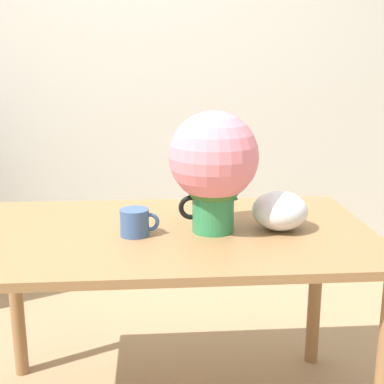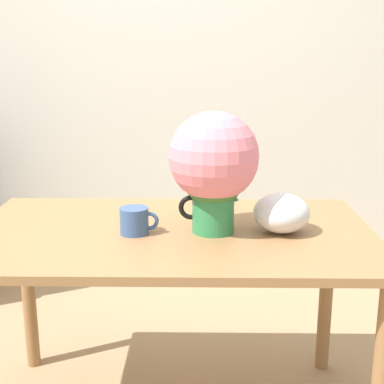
{
  "view_description": "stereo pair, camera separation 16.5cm",
  "coord_description": "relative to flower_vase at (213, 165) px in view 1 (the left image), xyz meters",
  "views": [
    {
      "loc": [
        0.12,
        -1.67,
        1.4
      ],
      "look_at": [
        0.26,
        0.14,
        0.93
      ],
      "focal_mm": 50.0,
      "sensor_mm": 36.0,
      "label": 1
    },
    {
      "loc": [
        0.28,
        -1.68,
        1.4
      ],
      "look_at": [
        0.26,
        0.14,
        0.93
      ],
      "focal_mm": 50.0,
      "sensor_mm": 36.0,
      "label": 2
    }
  ],
  "objects": [
    {
      "name": "flower_vase",
      "position": [
        0.0,
        0.0,
        0.0
      ],
      "size": [
        0.32,
        0.32,
        0.43
      ],
      "color": "#2D844C",
      "rests_on": "table"
    },
    {
      "name": "white_bowl",
      "position": [
        0.24,
        0.0,
        -0.17
      ],
      "size": [
        0.2,
        0.2,
        0.14
      ],
      "color": "silver",
      "rests_on": "table"
    },
    {
      "name": "wall_back",
      "position": [
        -0.33,
        1.55,
        0.27
      ],
      "size": [
        8.0,
        0.05,
        2.6
      ],
      "color": "silver",
      "rests_on": "ground_plane"
    },
    {
      "name": "coffee_mug",
      "position": [
        -0.27,
        -0.03,
        -0.19
      ],
      "size": [
        0.14,
        0.1,
        0.09
      ],
      "color": "#385689",
      "rests_on": "table"
    },
    {
      "name": "table",
      "position": [
        -0.15,
        0.02,
        -0.35
      ],
      "size": [
        1.46,
        0.86,
        0.79
      ],
      "color": "olive",
      "rests_on": "ground_plane"
    }
  ]
}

